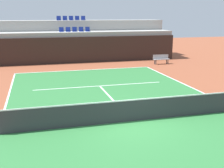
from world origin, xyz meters
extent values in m
plane|color=brown|center=(0.00, 0.00, 0.00)|extent=(80.00, 80.00, 0.00)
cube|color=#2D7238|center=(0.00, 0.00, 0.01)|extent=(11.00, 24.00, 0.01)
cube|color=white|center=(0.00, 11.95, 0.01)|extent=(11.00, 0.10, 0.00)
cube|color=white|center=(0.00, 6.40, 0.01)|extent=(8.26, 0.10, 0.00)
cube|color=white|center=(0.00, 3.20, 0.01)|extent=(0.10, 6.40, 0.00)
cube|color=black|center=(0.00, 15.75, 1.20)|extent=(19.37, 0.30, 2.41)
cube|color=#9E9E99|center=(0.00, 17.10, 1.41)|extent=(19.37, 2.40, 2.82)
cube|color=#9E9E99|center=(0.00, 19.50, 1.92)|extent=(19.37, 2.40, 3.85)
cube|color=navy|center=(-1.27, 17.10, 2.84)|extent=(0.44, 0.44, 0.04)
cube|color=navy|center=(-1.27, 17.30, 3.06)|extent=(0.44, 0.04, 0.40)
cube|color=navy|center=(-0.64, 17.10, 2.84)|extent=(0.44, 0.44, 0.04)
cube|color=navy|center=(-0.64, 17.30, 3.06)|extent=(0.44, 0.04, 0.40)
cube|color=navy|center=(0.00, 17.10, 2.84)|extent=(0.44, 0.44, 0.04)
cube|color=navy|center=(0.00, 17.30, 3.06)|extent=(0.44, 0.04, 0.40)
cube|color=navy|center=(0.64, 17.10, 2.84)|extent=(0.44, 0.44, 0.04)
cube|color=navy|center=(0.64, 17.30, 3.06)|extent=(0.44, 0.04, 0.40)
cube|color=navy|center=(1.27, 17.10, 2.84)|extent=(0.44, 0.44, 0.04)
cube|color=navy|center=(1.27, 17.30, 3.06)|extent=(0.44, 0.04, 0.40)
cube|color=navy|center=(-1.27, 19.50, 3.87)|extent=(0.44, 0.44, 0.04)
cube|color=navy|center=(-1.27, 19.70, 4.09)|extent=(0.44, 0.04, 0.40)
cube|color=navy|center=(-0.64, 19.50, 3.87)|extent=(0.44, 0.44, 0.04)
cube|color=navy|center=(-0.64, 19.70, 4.09)|extent=(0.44, 0.04, 0.40)
cube|color=navy|center=(0.00, 19.50, 3.87)|extent=(0.44, 0.44, 0.04)
cube|color=navy|center=(0.00, 19.70, 4.09)|extent=(0.44, 0.04, 0.40)
cube|color=navy|center=(0.64, 19.50, 3.87)|extent=(0.44, 0.44, 0.04)
cube|color=navy|center=(0.64, 19.70, 4.09)|extent=(0.44, 0.04, 0.40)
cube|color=navy|center=(1.27, 19.50, 3.87)|extent=(0.44, 0.44, 0.04)
cube|color=navy|center=(1.27, 19.70, 4.09)|extent=(0.44, 0.04, 0.40)
cube|color=#333338|center=(0.00, 0.00, 0.47)|extent=(10.90, 0.02, 0.92)
cube|color=white|center=(0.00, 0.00, 0.96)|extent=(10.90, 0.04, 0.05)
cube|color=#99999E|center=(7.30, 13.02, 0.45)|extent=(1.50, 0.40, 0.05)
cube|color=#99999E|center=(7.30, 13.20, 0.67)|extent=(1.50, 0.04, 0.36)
cube|color=#2D2D33|center=(6.70, 12.88, 0.21)|extent=(0.06, 0.06, 0.42)
cube|color=#2D2D33|center=(7.90, 12.88, 0.21)|extent=(0.06, 0.06, 0.42)
cube|color=#2D2D33|center=(6.70, 13.16, 0.21)|extent=(0.06, 0.06, 0.42)
cube|color=#2D2D33|center=(7.90, 13.16, 0.21)|extent=(0.06, 0.06, 0.42)
camera|label=1|loc=(-3.89, -10.96, 4.48)|focal=46.10mm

